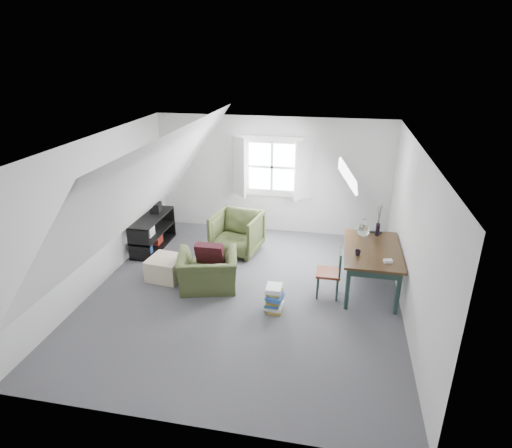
% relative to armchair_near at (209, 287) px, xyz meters
% --- Properties ---
extents(floor, '(5.50, 5.50, 0.00)m').
position_rel_armchair_near_xyz_m(floor, '(0.64, -0.06, 0.00)').
color(floor, '#4D4D52').
rests_on(floor, ground).
extents(ceiling, '(5.50, 5.50, 0.00)m').
position_rel_armchair_near_xyz_m(ceiling, '(0.64, -0.06, 2.50)').
color(ceiling, white).
rests_on(ceiling, wall_back).
extents(wall_back, '(5.00, 0.00, 5.00)m').
position_rel_armchair_near_xyz_m(wall_back, '(0.64, 2.69, 1.25)').
color(wall_back, silver).
rests_on(wall_back, ground).
extents(wall_front, '(5.00, 0.00, 5.00)m').
position_rel_armchair_near_xyz_m(wall_front, '(0.64, -2.81, 1.25)').
color(wall_front, silver).
rests_on(wall_front, ground).
extents(wall_left, '(0.00, 5.50, 5.50)m').
position_rel_armchair_near_xyz_m(wall_left, '(-1.86, -0.06, 1.25)').
color(wall_left, silver).
rests_on(wall_left, ground).
extents(wall_right, '(0.00, 5.50, 5.50)m').
position_rel_armchair_near_xyz_m(wall_right, '(3.14, -0.06, 1.25)').
color(wall_right, silver).
rests_on(wall_right, ground).
extents(slope_left, '(3.19, 5.50, 4.48)m').
position_rel_armchair_near_xyz_m(slope_left, '(-0.91, -0.06, 1.78)').
color(slope_left, white).
rests_on(slope_left, wall_left).
extents(slope_right, '(3.19, 5.50, 4.48)m').
position_rel_armchair_near_xyz_m(slope_right, '(2.19, -0.06, 1.78)').
color(slope_right, white).
rests_on(slope_right, wall_right).
extents(dormer_window, '(1.71, 0.35, 1.30)m').
position_rel_armchair_near_xyz_m(dormer_window, '(0.64, 2.62, 1.45)').
color(dormer_window, white).
rests_on(dormer_window, wall_back).
extents(skylight, '(0.35, 0.75, 0.47)m').
position_rel_armchair_near_xyz_m(skylight, '(2.19, 1.24, 1.75)').
color(skylight, white).
rests_on(skylight, slope_right).
extents(armchair_near, '(1.15, 1.06, 0.63)m').
position_rel_armchair_near_xyz_m(armchair_near, '(0.00, 0.00, 0.00)').
color(armchair_near, '#3D4824').
rests_on(armchair_near, floor).
extents(armchair_far, '(1.01, 1.03, 0.82)m').
position_rel_armchair_near_xyz_m(armchair_far, '(0.15, 1.44, 0.00)').
color(armchair_far, '#3D4824').
rests_on(armchair_far, floor).
extents(throw_pillow, '(0.48, 0.28, 0.49)m').
position_rel_armchair_near_xyz_m(throw_pillow, '(0.00, 0.15, 0.54)').
color(throw_pillow, '#3D1019').
rests_on(throw_pillow, armchair_near).
extents(ottoman, '(0.63, 0.63, 0.38)m').
position_rel_armchair_near_xyz_m(ottoman, '(-0.83, 0.19, 0.19)').
color(ottoman, beige).
rests_on(ottoman, floor).
extents(dining_table, '(0.91, 1.51, 0.76)m').
position_rel_armchair_near_xyz_m(dining_table, '(2.67, 0.49, 0.66)').
color(dining_table, '#342112').
rests_on(dining_table, floor).
extents(demijohn, '(0.22, 0.22, 0.31)m').
position_rel_armchair_near_xyz_m(demijohn, '(2.52, 0.94, 0.88)').
color(demijohn, silver).
rests_on(demijohn, dining_table).
extents(vase_twigs, '(0.07, 0.08, 0.56)m').
position_rel_armchair_near_xyz_m(vase_twigs, '(2.77, 1.04, 0.88)').
color(vase_twigs, black).
rests_on(vase_twigs, dining_table).
extents(cup, '(0.10, 0.10, 0.09)m').
position_rel_armchair_near_xyz_m(cup, '(2.42, 0.19, 0.76)').
color(cup, black).
rests_on(cup, dining_table).
extents(paper_box, '(0.15, 0.12, 0.04)m').
position_rel_armchair_near_xyz_m(paper_box, '(2.87, 0.04, 0.78)').
color(paper_box, white).
rests_on(paper_box, dining_table).
extents(dining_chair_far, '(0.37, 0.37, 0.79)m').
position_rel_armchair_near_xyz_m(dining_chair_far, '(2.70, 1.28, 0.41)').
color(dining_chair_far, maroon).
rests_on(dining_chair_far, floor).
extents(dining_chair_near, '(0.39, 0.39, 0.82)m').
position_rel_armchair_near_xyz_m(dining_chair_near, '(2.02, 0.16, 0.43)').
color(dining_chair_near, maroon).
rests_on(dining_chair_near, floor).
extents(media_shelf, '(0.44, 1.31, 0.67)m').
position_rel_armchair_near_xyz_m(media_shelf, '(-1.57, 1.28, 0.30)').
color(media_shelf, black).
rests_on(media_shelf, floor).
extents(electronics_box, '(0.22, 0.28, 0.21)m').
position_rel_armchair_near_xyz_m(electronics_box, '(-1.57, 1.57, 0.76)').
color(electronics_box, black).
rests_on(electronics_box, media_shelf).
extents(magazine_stack, '(0.31, 0.37, 0.41)m').
position_rel_armchair_near_xyz_m(magazine_stack, '(1.20, -0.45, 0.21)').
color(magazine_stack, '#B29933').
rests_on(magazine_stack, floor).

